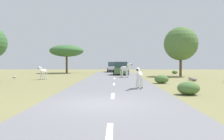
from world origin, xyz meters
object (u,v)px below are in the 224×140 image
car_0 (121,69)px  bush_1 (175,72)px  car_1 (113,67)px  bush_4 (188,88)px  tree_0 (181,44)px  rock_2 (14,77)px  zebra_2 (43,71)px  zebra_0 (139,75)px  rock_3 (194,80)px  tree_1 (67,51)px  zebra_3 (125,69)px  rock_0 (191,78)px  bush_3 (161,79)px

car_0 → bush_1: 8.81m
car_1 → bush_4: 27.38m
tree_0 → bush_1: (0.87, 5.98, -3.73)m
car_1 → bush_1: bearing=147.5°
car_0 → tree_0: tree_0 is taller
car_1 → rock_2: size_ratio=11.12×
zebra_2 → tree_0: 16.39m
car_1 → zebra_0: bearing=92.5°
car_1 → rock_3: 20.04m
tree_1 → zebra_3: bearing=-50.4°
zebra_2 → rock_0: (14.37, -0.74, -0.63)m
rock_2 → rock_3: (18.17, -3.76, 0.04)m
car_0 → bush_4: bearing=-80.1°
car_1 → bush_4: (4.36, -27.03, -0.50)m
car_1 → rock_3: car_1 is taller
rock_2 → rock_3: 18.55m
tree_1 → rock_0: size_ratio=11.24×
zebra_0 → rock_2: (-12.55, 10.01, -0.78)m
car_0 → rock_2: bearing=-153.1°
zebra_2 → bush_1: bearing=-129.5°
zebra_0 → rock_2: zebra_0 is taller
car_0 → rock_3: (6.43, -9.69, -0.70)m
zebra_3 → bush_1: zebra_3 is taller
bush_4 → bush_1: bearing=77.1°
car_0 → bush_4: (3.17, -18.20, -0.50)m
bush_1 → bush_4: 22.13m
rock_3 → car_1: bearing=112.4°
tree_1 → car_0: bearing=-32.4°
car_0 → rock_3: car_0 is taller
zebra_0 → tree_1: 23.44m
car_0 → zebra_0: bearing=-87.0°
car_1 → rock_0: (7.64, -17.52, -0.66)m
zebra_2 → car_1: size_ratio=0.32×
bush_3 → zebra_3: bearing=112.8°
bush_1 → rock_0: size_ratio=1.79×
bush_4 → rock_0: size_ratio=2.45×
zebra_0 → bush_3: (2.25, 4.17, -0.54)m
rock_0 → rock_3: size_ratio=0.90×
bush_1 → tree_0: bearing=-98.3°
car_0 → car_1: 8.91m
car_0 → rock_3: size_ratio=8.26×
car_1 → bush_3: bearing=99.6°
zebra_3 → car_0: 5.34m
rock_0 → car_0: bearing=126.6°
zebra_3 → car_1: size_ratio=0.36×
zebra_3 → rock_2: bearing=-48.6°
rock_3 → bush_1: bearing=82.6°
tree_0 → tree_1: 17.68m
zebra_0 → bush_4: size_ratio=1.25×
car_1 → tree_0: bearing=124.3°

